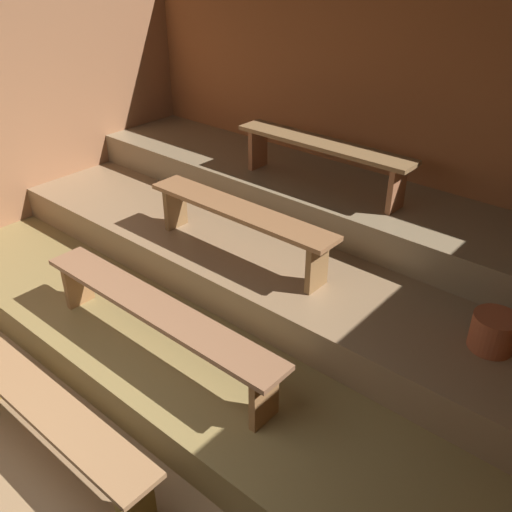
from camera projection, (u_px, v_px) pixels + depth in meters
The scene contains 11 objects.
ground at pixel (214, 355), 4.65m from camera, with size 6.39×5.15×0.08m, color #8D6C4A.
wall_back at pixel (369, 133), 5.41m from camera, with size 6.39×0.06×2.61m, color #9C5A32.
wall_left at pixel (4, 128), 5.55m from camera, with size 0.06×5.15×2.61m, color #966240.
platform_lower at pixel (259, 305), 4.93m from camera, with size 5.59×3.19×0.32m, color olive.
platform_middle at pixel (298, 250), 5.12m from camera, with size 5.59×2.10×0.32m, color #896B4C.
platform_upper at pixel (333, 200), 5.31m from camera, with size 5.59×1.05×0.32m, color #847053.
bench_floor_center at pixel (52, 416), 3.56m from camera, with size 1.85×0.29×0.43m.
bench_lower_center at pixel (156, 315), 3.95m from camera, with size 2.23×0.29×0.43m.
bench_middle_center at pixel (239, 218), 4.57m from camera, with size 1.81×0.29×0.43m.
bench_upper_center at pixel (322, 151), 5.01m from camera, with size 1.76×0.29×0.43m.
pail_middle at pixel (493, 332), 3.64m from camera, with size 0.29×0.29×0.25m, color #9E4C2D.
Camera 1 is at (2.60, -0.31, 3.04)m, focal length 39.35 mm.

